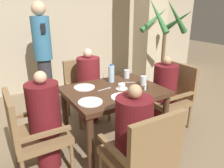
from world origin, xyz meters
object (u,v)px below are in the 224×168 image
plate_main_left (123,97)px  water_bottle (111,74)px  glass_tall_mid (143,80)px  chair_near_corner (143,153)px  potted_palm (162,69)px  plate_dessert_center (90,102)px  standing_host (43,52)px  chair_left_side (31,131)px  chair_right_side (172,94)px  chair_far_side (85,88)px  diner_in_far_chair (89,85)px  glass_tall_near (127,74)px  diner_in_right_chair (164,92)px  teacup_with_saucer (122,87)px  diner_in_left_chair (45,121)px  plate_main_right (84,87)px  diner_in_near_chair (133,138)px

plate_main_left → water_bottle: bearing=72.4°
glass_tall_mid → water_bottle: bearing=133.5°
chair_near_corner → potted_palm: 2.22m
plate_dessert_center → standing_host: bearing=89.7°
chair_left_side → chair_right_side: 1.90m
plate_dessert_center → chair_right_side: bearing=8.4°
standing_host → potted_palm: size_ratio=0.96×
chair_far_side → diner_in_far_chair: 0.17m
chair_near_corner → standing_host: bearing=94.0°
potted_palm → glass_tall_near: potted_palm is taller
diner_in_right_chair → teacup_with_saucer: diner_in_right_chair is taller
chair_near_corner → plate_dessert_center: chair_near_corner is taller
diner_in_left_chair → diner_in_right_chair: (1.61, -0.00, -0.02)m
diner_in_far_chair → standing_host: 1.05m
standing_host → plate_main_right: size_ratio=6.95×
plate_main_left → plate_main_right: 0.52m
diner_in_far_chair → chair_left_side: bearing=-144.1°
diner_in_left_chair → glass_tall_near: (1.17, 0.27, 0.24)m
diner_in_left_chair → plate_dessert_center: 0.49m
diner_in_right_chair → glass_tall_near: 0.58m
chair_right_side → plate_main_left: chair_right_side is taller
chair_right_side → chair_near_corner: same height
water_bottle → standing_host: bearing=109.9°
teacup_with_saucer → water_bottle: size_ratio=0.59×
potted_palm → chair_left_side: bearing=-163.6°
potted_palm → plate_main_right: bearing=-164.2°
teacup_with_saucer → water_bottle: 0.29m
diner_in_near_chair → glass_tall_near: (0.58, 0.96, 0.25)m
chair_far_side → plate_dessert_center: size_ratio=3.57×
chair_right_side → plate_main_right: chair_right_side is taller
chair_right_side → glass_tall_mid: chair_right_side is taller
diner_in_left_chair → chair_far_side: (0.81, 0.83, -0.07)m
glass_tall_near → standing_host: bearing=119.6°
diner_in_far_chair → teacup_with_saucer: 0.75m
diner_in_left_chair → plate_main_left: bearing=-19.0°
chair_near_corner → standing_host: (-0.17, 2.43, 0.45)m
diner_in_left_chair → glass_tall_near: size_ratio=9.72×
potted_palm → plate_main_left: (-1.45, -0.95, 0.14)m
diner_in_far_chair → teacup_with_saucer: bearing=-83.5°
chair_near_corner → plate_main_left: 0.65m
plate_main_right → chair_near_corner: bearing=-86.8°
plate_main_right → teacup_with_saucer: (0.36, -0.25, 0.02)m
diner_in_right_chair → diner_in_near_chair: bearing=-146.1°
plate_main_left → teacup_with_saucer: teacup_with_saucer is taller
diner_in_right_chair → water_bottle: 0.80m
chair_right_side → plate_main_right: 1.27m
diner_in_near_chair → chair_near_corner: bearing=-90.0°
potted_palm → plate_dessert_center: potted_palm is taller
teacup_with_saucer → glass_tall_mid: size_ratio=1.25×
chair_far_side → chair_right_side: 1.26m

